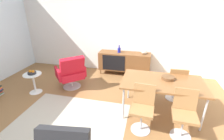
% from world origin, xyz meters
% --- Properties ---
extents(ground_plane, '(8.32, 8.32, 0.00)m').
position_xyz_m(ground_plane, '(0.00, 0.00, 0.00)').
color(ground_plane, olive).
extents(wall_back, '(6.80, 0.12, 2.80)m').
position_xyz_m(wall_back, '(0.00, 2.60, 1.40)').
color(wall_back, white).
rests_on(wall_back, ground_plane).
extents(sideboard, '(1.60, 0.45, 0.72)m').
position_xyz_m(sideboard, '(0.35, 2.30, 0.44)').
color(sideboard, brown).
rests_on(sideboard, ground_plane).
extents(vase_cobalt, '(0.10, 0.10, 0.23)m').
position_xyz_m(vase_cobalt, '(0.18, 2.30, 0.80)').
color(vase_cobalt, navy).
rests_on(vase_cobalt, sideboard).
extents(vase_sculptural_dark, '(0.17, 0.17, 0.15)m').
position_xyz_m(vase_sculptural_dark, '(0.94, 2.30, 0.79)').
color(vase_sculptural_dark, beige).
rests_on(vase_sculptural_dark, sideboard).
extents(dining_table, '(1.60, 0.90, 0.74)m').
position_xyz_m(dining_table, '(1.41, 0.55, 0.70)').
color(dining_table, brown).
rests_on(dining_table, ground_plane).
extents(wooden_bowl_on_table, '(0.26, 0.26, 0.06)m').
position_xyz_m(wooden_bowl_on_table, '(1.51, 0.67, 0.77)').
color(wooden_bowl_on_table, brown).
rests_on(wooden_bowl_on_table, dining_table).
extents(dining_chair_front_left, '(0.43, 0.45, 0.86)m').
position_xyz_m(dining_chair_front_left, '(1.06, -0.01, 0.47)').
color(dining_chair_front_left, '#9E7042').
rests_on(dining_chair_front_left, ground_plane).
extents(dining_chair_front_right, '(0.41, 0.44, 0.86)m').
position_xyz_m(dining_chair_front_right, '(1.76, -0.01, 0.47)').
color(dining_chair_front_right, '#9E7042').
rests_on(dining_chair_front_right, ground_plane).
extents(dining_chair_back_right, '(0.42, 0.44, 0.86)m').
position_xyz_m(dining_chair_back_right, '(1.76, 1.11, 0.47)').
color(dining_chair_back_right, '#9E7042').
rests_on(dining_chair_back_right, ground_plane).
extents(lounge_chair_red, '(0.91, 0.91, 0.95)m').
position_xyz_m(lounge_chair_red, '(-0.87, 1.09, 0.47)').
color(lounge_chair_red, red).
rests_on(lounge_chair_red, ground_plane).
extents(side_table_round, '(0.44, 0.44, 0.52)m').
position_xyz_m(side_table_round, '(-1.72, 0.66, 0.32)').
color(side_table_round, white).
rests_on(side_table_round, ground_plane).
extents(fruit_bowl, '(0.20, 0.20, 0.11)m').
position_xyz_m(fruit_bowl, '(-1.72, 0.66, 0.56)').
color(fruit_bowl, '#262628').
rests_on(fruit_bowl, side_table_round).
extents(area_rug, '(2.20, 1.70, 0.01)m').
position_xyz_m(area_rug, '(-0.32, -0.21, 0.00)').
color(area_rug, '#B7AD99').
rests_on(area_rug, ground_plane).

